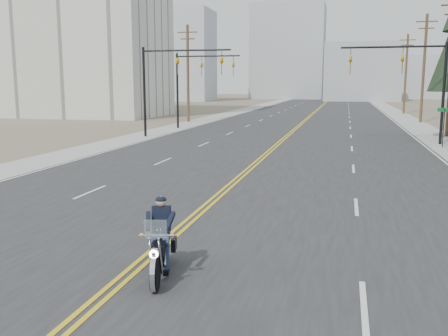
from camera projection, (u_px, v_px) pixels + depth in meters
name	position (u px, v px, depth m)	size (l,w,h in m)	color
road	(314.00, 112.00, 73.76)	(20.00, 200.00, 0.01)	#303033
sidewalk_left	(238.00, 111.00, 76.44)	(3.00, 200.00, 0.01)	#A5A5A0
sidewalk_right	(396.00, 114.00, 71.08)	(3.00, 200.00, 0.01)	#A5A5A0
traffic_mast_left	(168.00, 74.00, 38.63)	(7.10, 0.26, 7.00)	black
traffic_mast_right	(414.00, 73.00, 34.44)	(7.10, 0.26, 7.00)	black
traffic_mast_far	(194.00, 76.00, 46.38)	(6.10, 0.26, 7.00)	black
street_sign	(444.00, 121.00, 32.62)	(0.90, 0.06, 2.62)	black
utility_pole_d	(424.00, 67.00, 53.56)	(2.20, 0.30, 11.50)	brown
utility_pole_e	(406.00, 73.00, 69.89)	(2.20, 0.30, 11.00)	brown
utility_pole_left	(188.00, 72.00, 54.69)	(2.20, 0.30, 10.50)	brown
haze_bldg_a	(184.00, 56.00, 123.21)	(14.00, 12.00, 22.00)	#B7BCC6
haze_bldg_b	(362.00, 72.00, 123.42)	(18.00, 14.00, 14.00)	#ADB2B7
haze_bldg_d	(288.00, 52.00, 141.46)	(20.00, 15.00, 26.00)	#ADB2B7
haze_bldg_e	(420.00, 78.00, 143.58)	(14.00, 14.00, 12.00)	#B7BCC6
haze_bldg_f	(150.00, 70.00, 141.58)	(12.00, 12.00, 16.00)	#ADB2B7
motorcyclist	(160.00, 238.00, 10.80)	(0.95, 2.22, 1.73)	black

